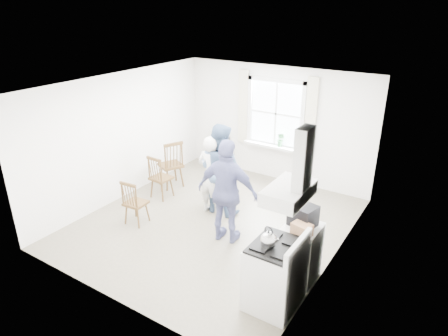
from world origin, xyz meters
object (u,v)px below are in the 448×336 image
low_cabinet (300,253)px  windsor_chair_a (157,173)px  gas_stove (275,274)px  person_mid (220,169)px  windsor_chair_c (173,160)px  person_right (227,192)px  person_left (211,175)px  windsor_chair_b (132,199)px  stereo_stack (303,216)px

low_cabinet → windsor_chair_a: 3.63m
gas_stove → person_mid: bearing=138.9°
gas_stove → low_cabinet: bearing=84.3°
windsor_chair_c → person_mid: person_mid is taller
windsor_chair_c → person_right: person_right is taller
gas_stove → person_right: bearing=144.4°
person_mid → person_left: bearing=65.0°
windsor_chair_c → person_right: 2.42m
windsor_chair_b → windsor_chair_c: windsor_chair_c is taller
stereo_stack → person_right: size_ratio=0.22×
stereo_stack → person_mid: 2.42m
person_right → windsor_chair_c: bearing=-35.5°
windsor_chair_b → windsor_chair_c: (-0.40, 1.66, 0.12)m
low_cabinet → windsor_chair_b: size_ratio=1.01×
windsor_chair_c → person_mid: (1.43, -0.31, 0.23)m
gas_stove → person_left: 2.76m
person_mid → person_right: size_ratio=0.97×
low_cabinet → person_right: person_right is taller
low_cabinet → windsor_chair_a: bearing=166.6°
stereo_stack → windsor_chair_b: bearing=-175.5°
gas_stove → stereo_stack: stereo_stack is taller
windsor_chair_a → person_left: size_ratio=0.60×
windsor_chair_b → person_mid: person_mid is taller
person_right → windsor_chair_b: bearing=9.3°
gas_stove → windsor_chair_b: (-3.13, 0.48, 0.06)m
person_right → windsor_chair_a: bearing=-22.3°
windsor_chair_c → person_left: person_left is taller
low_cabinet → stereo_stack: (-0.02, 0.03, 0.61)m
stereo_stack → windsor_chair_b: size_ratio=0.46×
gas_stove → windsor_chair_b: bearing=171.3°
low_cabinet → windsor_chair_c: bearing=158.3°
windsor_chair_a → windsor_chair_b: size_ratio=1.07×
person_mid → person_right: person_right is taller
stereo_stack → windsor_chair_a: bearing=166.9°
windsor_chair_a → person_right: bearing=-14.7°
gas_stove → windsor_chair_b: size_ratio=1.26×
windsor_chair_b → stereo_stack: bearing=4.5°
person_right → low_cabinet: bearing=160.8°
person_left → gas_stove: bearing=140.1°
person_mid → windsor_chair_b: bearing=54.1°
low_cabinet → windsor_chair_c: 3.88m
windsor_chair_a → low_cabinet: bearing=-13.4°
windsor_chair_a → windsor_chair_c: (-0.08, 0.59, 0.08)m
low_cabinet → stereo_stack: stereo_stack is taller
gas_stove → person_left: size_ratio=0.71×
windsor_chair_b → windsor_chair_a: bearing=106.9°
windsor_chair_b → person_right: person_right is taller
stereo_stack → person_left: size_ratio=0.26×
gas_stove → windsor_chair_c: size_ratio=1.03×
low_cabinet → person_left: 2.47m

